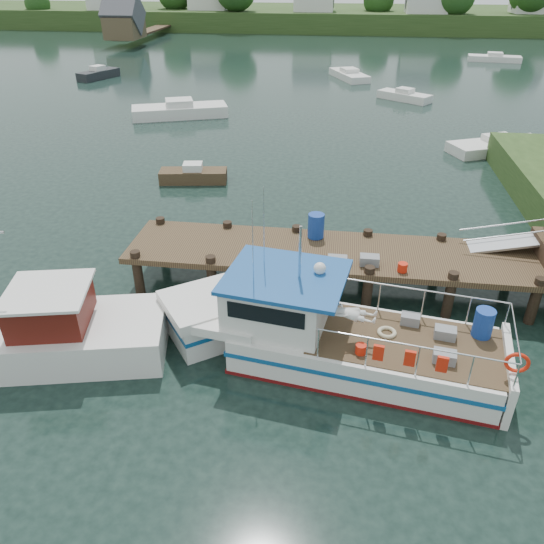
# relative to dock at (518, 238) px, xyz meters

# --- Properties ---
(ground_plane) EXTENTS (160.00, 160.00, 0.00)m
(ground_plane) POSITION_rel_dock_xyz_m (-6.51, -0.01, -2.24)
(ground_plane) COLOR black
(far_shore) EXTENTS (140.00, 42.55, 9.22)m
(far_shore) POSITION_rel_dock_xyz_m (-6.50, 82.36, -0.14)
(far_shore) COLOR #30491E
(far_shore) RESTS_ON ground
(dock) EXTENTS (16.60, 3.00, 4.78)m
(dock) POSITION_rel_dock_xyz_m (0.00, 0.00, 0.00)
(dock) COLOR #453320
(dock) RESTS_ON ground
(lobster_boat) EXTENTS (9.93, 4.15, 4.77)m
(lobster_boat) POSITION_rel_dock_xyz_m (-5.82, -3.87, -1.38)
(lobster_boat) COLOR silver
(lobster_boat) RESTS_ON ground
(work_boat) EXTENTS (8.53, 4.10, 4.47)m
(work_boat) POSITION_rel_dock_xyz_m (-14.06, -4.88, -1.53)
(work_boat) COLOR silver
(work_boat) RESTS_ON ground
(moored_rowboat) EXTENTS (3.47, 1.63, 0.97)m
(moored_rowboat) POSITION_rel_dock_xyz_m (-12.96, 9.14, -1.88)
(moored_rowboat) COLOR #453320
(moored_rowboat) RESTS_ON ground
(moored_far) EXTENTS (5.78, 2.64, 0.95)m
(moored_far) POSITION_rel_dock_xyz_m (10.55, 50.13, -1.89)
(moored_far) COLOR silver
(moored_far) RESTS_ON ground
(moored_a) EXTENTS (7.03, 4.45, 1.23)m
(moored_a) POSITION_rel_dock_xyz_m (-17.33, 21.71, -1.79)
(moored_a) COLOR silver
(moored_a) RESTS_ON ground
(moored_b) EXTENTS (4.34, 3.69, 0.95)m
(moored_b) POSITION_rel_dock_xyz_m (-0.94, 29.21, -1.89)
(moored_b) COLOR silver
(moored_b) RESTS_ON ground
(moored_c) EXTENTS (6.26, 4.30, 0.94)m
(moored_c) POSITION_rel_dock_xyz_m (3.49, 16.35, -1.89)
(moored_c) COLOR silver
(moored_c) RESTS_ON ground
(moored_d) EXTENTS (4.03, 5.95, 0.96)m
(moored_d) POSITION_rel_dock_xyz_m (-5.44, 37.76, -1.88)
(moored_d) COLOR silver
(moored_d) RESTS_ON ground
(moored_e) EXTENTS (2.97, 4.47, 1.17)m
(moored_e) POSITION_rel_dock_xyz_m (-29.08, 34.62, -1.81)
(moored_e) COLOR black
(moored_e) RESTS_ON ground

